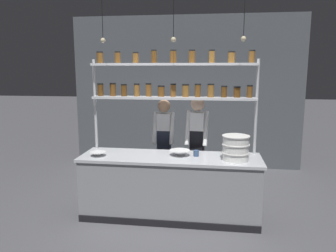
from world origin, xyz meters
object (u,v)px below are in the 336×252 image
Objects in this scene: chef_left at (164,141)px; serving_cup_front at (196,153)px; prep_bowl_near_left at (98,154)px; prep_bowl_center_front at (180,153)px; container_stack at (236,148)px; spice_shelf_unit at (173,85)px; chef_center at (197,142)px.

chef_left reaches higher than serving_cup_front.
chef_left reaches higher than prep_bowl_near_left.
chef_left is 7.22× the size of prep_bowl_near_left.
prep_bowl_near_left is at bearing -170.83° from prep_bowl_center_front.
container_stack is 1.97m from prep_bowl_near_left.
prep_bowl_center_front is (-0.79, 0.13, -0.13)m from container_stack.
spice_shelf_unit is 1.50m from prep_bowl_near_left.
prep_bowl_near_left is at bearing -155.83° from spice_shelf_unit.
chef_left is (-0.21, 0.46, -0.97)m from spice_shelf_unit.
container_stack is at bearing -45.82° from chef_center.
prep_bowl_center_front is at bearing -105.05° from chef_center.
spice_shelf_unit is 1.09m from chef_left.
container_stack is 4.31× the size of serving_cup_front.
chef_left is at bearing 115.03° from prep_bowl_center_front.
chef_center is at bearing 128.26° from container_stack.
spice_shelf_unit is 28.39× the size of serving_cup_front.
container_stack is at bearing -23.98° from spice_shelf_unit.
serving_cup_front is (1.41, 0.19, 0.01)m from prep_bowl_near_left.
serving_cup_front is at bearing -82.51° from chef_center.
serving_cup_front is (0.02, -0.59, -0.04)m from chef_center.
prep_bowl_near_left is at bearing -172.47° from serving_cup_front.
prep_bowl_near_left is 1.43m from serving_cup_front.
spice_shelf_unit is 1.31m from container_stack.
prep_bowl_center_front is at bearing 179.35° from serving_cup_front.
spice_shelf_unit is at bearing 143.19° from serving_cup_front.
chef_left is at bearing 128.33° from serving_cup_front.
chef_center is at bearing 91.57° from serving_cup_front.
chef_center is 0.92m from container_stack.
chef_center reaches higher than container_stack.
prep_bowl_center_front is (-0.22, -0.58, -0.04)m from chef_center.
chef_left is 0.96× the size of chef_center.
spice_shelf_unit is at bearing -133.48° from chef_center.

